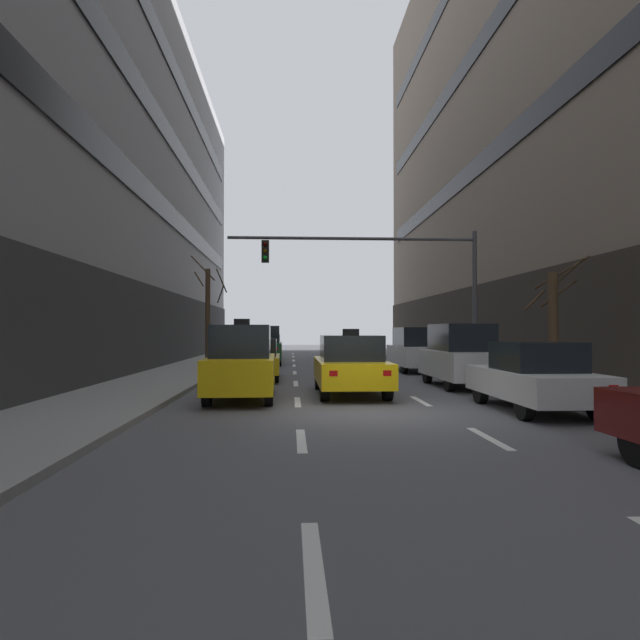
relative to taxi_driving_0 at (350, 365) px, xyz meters
The scene contains 31 objects.
ground_plane 3.62m from the taxi_driving_0, 88.81° to the right, with size 120.00×120.00×0.00m, color #515156.
sidewalk_left 7.43m from the taxi_driving_0, 151.55° to the right, with size 3.32×80.00×0.14m, color gray.
lane_stripe_l1_s2 11.66m from the taxi_driving_0, 97.73° to the right, with size 0.16×2.00×0.01m, color silver.
lane_stripe_l1_s3 6.76m from the taxi_driving_0, 103.49° to the right, with size 0.16×2.00×0.01m, color silver.
lane_stripe_l1_s4 2.34m from the taxi_driving_0, 135.81° to the right, with size 0.16×2.00×0.01m, color silver.
lane_stripe_l1_s5 3.91m from the taxi_driving_0, 114.19° to the left, with size 0.16×2.00×0.01m, color silver.
lane_stripe_l1_s6 8.67m from the taxi_driving_0, 100.45° to the left, with size 0.16×2.00×0.01m, color silver.
lane_stripe_l1_s7 13.60m from the taxi_driving_0, 96.62° to the left, with size 0.16×2.00×0.01m, color silver.
lane_stripe_l1_s8 18.57m from the taxi_driving_0, 94.84° to the left, with size 0.16×2.00×0.01m, color silver.
lane_stripe_l1_s9 23.55m from the taxi_driving_0, 93.81° to the left, with size 0.16×2.00×0.01m, color silver.
lane_stripe_l1_s10 28.54m from the taxi_driving_0, 93.14° to the left, with size 0.16×2.00×0.01m, color silver.
lane_stripe_l2_s3 6.79m from the taxi_driving_0, 75.31° to the right, with size 0.16×2.00×0.01m, color silver.
lane_stripe_l2_s4 2.44m from the taxi_driving_0, 41.64° to the right, with size 0.16×2.00×0.01m, color silver.
lane_stripe_l2_s5 3.97m from the taxi_driving_0, 63.84° to the left, with size 0.16×2.00×0.01m, color silver.
lane_stripe_l2_s6 8.69m from the taxi_driving_0, 78.60° to the left, with size 0.16×2.00×0.01m, color silver.
lane_stripe_l2_s7 13.62m from the taxi_driving_0, 82.77° to the left, with size 0.16×2.00×0.01m, color silver.
lane_stripe_l2_s8 18.58m from the taxi_driving_0, 84.71° to the left, with size 0.16×2.00×0.01m, color silver.
lane_stripe_l2_s9 23.56m from the taxi_driving_0, 85.84° to the left, with size 0.16×2.00×0.01m, color silver.
lane_stripe_l2_s10 28.54m from the taxi_driving_0, 86.56° to the left, with size 0.16×2.00×0.01m, color silver.
taxi_driving_0 is the anchor object (origin of this frame).
car_driving_1 14.79m from the taxi_driving_0, 102.42° to the left, with size 1.94×4.46×2.14m.
taxi_driving_2 21.19m from the taxi_driving_0, 98.91° to the left, with size 1.95×4.41×1.81m.
taxi_driving_3 3.23m from the taxi_driving_0, 162.34° to the right, with size 1.84×4.23×2.20m.
taxi_driving_4 5.90m from the taxi_driving_0, 121.19° to the left, with size 1.81×4.20×1.74m.
car_parked_1 5.23m from the taxi_driving_0, 41.19° to the right, with size 1.82×4.33×1.62m.
car_parked_2 4.42m from the taxi_driving_0, 27.15° to the left, with size 1.84×4.35×2.10m.
car_parked_3 9.66m from the taxi_driving_0, 65.97° to the left, with size 1.81×4.22×2.03m.
traffic_signal_0 6.23m from the taxi_driving_0, 65.04° to the left, with size 9.61×0.35×5.60m.
street_tree_0 6.46m from the taxi_driving_0, ahead, with size 2.09×1.58×4.07m.
street_tree_1 14.76m from the taxi_driving_0, 114.82° to the left, with size 1.79×1.87×5.68m.
pedestrian_0 8.88m from the taxi_driving_0, 46.86° to the left, with size 0.43×0.37×1.55m.
Camera 1 is at (-1.82, -12.32, 1.88)m, focal length 30.46 mm.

